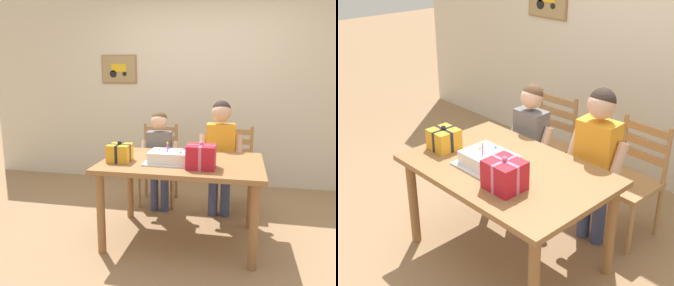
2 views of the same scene
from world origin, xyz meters
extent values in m
plane|color=#997551|center=(0.00, 0.00, 0.00)|extent=(20.00, 20.00, 0.00)
cube|color=beige|center=(0.00, 1.77, 1.30)|extent=(6.40, 0.08, 2.60)
cylinder|color=black|center=(-1.28, 1.70, 1.51)|extent=(0.10, 0.01, 0.10)
cylinder|color=black|center=(-1.12, 1.70, 1.51)|extent=(0.06, 0.01, 0.06)
cube|color=olive|center=(0.00, 0.00, 0.73)|extent=(1.40, 0.92, 0.04)
cylinder|color=olive|center=(-0.62, -0.38, 0.35)|extent=(0.07, 0.07, 0.71)
cylinder|color=olive|center=(0.62, -0.38, 0.35)|extent=(0.07, 0.07, 0.71)
cylinder|color=olive|center=(-0.62, 0.38, 0.35)|extent=(0.07, 0.07, 0.71)
cylinder|color=olive|center=(0.62, 0.38, 0.35)|extent=(0.07, 0.07, 0.71)
cube|color=silver|center=(-0.09, -0.08, 0.75)|extent=(0.44, 0.34, 0.01)
cube|color=white|center=(-0.09, -0.08, 0.80)|extent=(0.36, 0.26, 0.09)
cylinder|color=#E04C9E|center=(-0.11, -0.12, 0.88)|extent=(0.01, 0.01, 0.07)
sphere|color=yellow|center=(-0.11, -0.12, 0.93)|extent=(0.02, 0.02, 0.02)
sphere|color=blue|center=(-0.12, 0.01, 0.85)|extent=(0.02, 0.02, 0.02)
sphere|color=orange|center=(0.00, -0.03, 0.85)|extent=(0.02, 0.02, 0.02)
sphere|color=orange|center=(-0.18, -0.08, 0.85)|extent=(0.02, 0.02, 0.02)
sphere|color=purple|center=(0.02, 0.01, 0.85)|extent=(0.02, 0.02, 0.02)
sphere|color=green|center=(-0.03, -0.04, 0.85)|extent=(0.02, 0.02, 0.02)
sphere|color=orange|center=(0.05, -0.02, 0.85)|extent=(0.01, 0.01, 0.01)
sphere|color=purple|center=(0.01, -0.13, 0.85)|extent=(0.02, 0.02, 0.02)
cube|color=red|center=(0.19, -0.20, 0.84)|extent=(0.23, 0.21, 0.19)
cube|color=#DB668E|center=(0.19, -0.20, 0.84)|extent=(0.24, 0.02, 0.20)
cube|color=#DB668E|center=(0.19, -0.20, 0.84)|extent=(0.02, 0.21, 0.20)
sphere|color=#DB668E|center=(0.19, -0.20, 0.95)|extent=(0.04, 0.04, 0.04)
cube|color=gold|center=(-0.54, -0.13, 0.82)|extent=(0.19, 0.19, 0.15)
cube|color=black|center=(-0.54, -0.13, 0.82)|extent=(0.20, 0.02, 0.16)
cube|color=black|center=(-0.54, -0.13, 0.82)|extent=(0.02, 0.20, 0.16)
sphere|color=black|center=(-0.54, -0.13, 0.91)|extent=(0.04, 0.04, 0.04)
cube|color=#A87A4C|center=(-0.43, 0.86, 0.45)|extent=(0.45, 0.45, 0.04)
cylinder|color=#A87A4C|center=(-0.23, 0.68, 0.21)|extent=(0.04, 0.04, 0.43)
cylinder|color=#A87A4C|center=(-0.61, 0.65, 0.21)|extent=(0.04, 0.04, 0.43)
cylinder|color=#A87A4C|center=(-0.25, 1.06, 0.21)|extent=(0.04, 0.04, 0.43)
cylinder|color=#A87A4C|center=(-0.63, 1.03, 0.21)|extent=(0.04, 0.04, 0.43)
cylinder|color=#A87A4C|center=(-0.25, 1.06, 0.70)|extent=(0.04, 0.04, 0.45)
cylinder|color=#A87A4C|center=(-0.63, 1.03, 0.70)|extent=(0.04, 0.04, 0.45)
cube|color=#A87A4C|center=(-0.44, 1.05, 0.63)|extent=(0.36, 0.05, 0.06)
cube|color=#A87A4C|center=(-0.44, 1.05, 0.74)|extent=(0.36, 0.05, 0.06)
cube|color=#A87A4C|center=(-0.44, 1.05, 0.85)|extent=(0.36, 0.05, 0.06)
cube|color=#A87A4C|center=(0.43, 0.86, 0.45)|extent=(0.43, 0.43, 0.04)
cylinder|color=#A87A4C|center=(0.62, 0.66, 0.21)|extent=(0.04, 0.04, 0.43)
cylinder|color=#A87A4C|center=(0.24, 0.67, 0.21)|extent=(0.04, 0.04, 0.43)
cylinder|color=#A87A4C|center=(0.63, 1.04, 0.21)|extent=(0.04, 0.04, 0.43)
cylinder|color=#A87A4C|center=(0.25, 1.05, 0.21)|extent=(0.04, 0.04, 0.43)
cylinder|color=#A87A4C|center=(0.63, 1.04, 0.70)|extent=(0.04, 0.04, 0.45)
cylinder|color=#A87A4C|center=(0.25, 1.05, 0.70)|extent=(0.04, 0.04, 0.45)
cube|color=#A87A4C|center=(0.44, 1.05, 0.63)|extent=(0.36, 0.03, 0.06)
cube|color=#A87A4C|center=(0.44, 1.05, 0.74)|extent=(0.36, 0.03, 0.06)
cube|color=#A87A4C|center=(0.44, 1.05, 0.85)|extent=(0.36, 0.03, 0.06)
cylinder|color=#38426B|center=(0.36, 0.62, 0.23)|extent=(0.10, 0.10, 0.47)
cylinder|color=#38426B|center=(0.23, 0.61, 0.23)|extent=(0.10, 0.10, 0.47)
cube|color=orange|center=(0.30, 0.62, 0.73)|extent=(0.30, 0.19, 0.53)
cylinder|color=tan|center=(0.48, 0.59, 0.72)|extent=(0.09, 0.23, 0.36)
cylinder|color=tan|center=(0.12, 0.57, 0.72)|extent=(0.09, 0.23, 0.36)
sphere|color=tan|center=(0.30, 0.62, 1.12)|extent=(0.20, 0.20, 0.20)
sphere|color=#2D231E|center=(0.30, 0.63, 1.15)|extent=(0.19, 0.19, 0.19)
cylinder|color=#38426B|center=(-0.30, 0.62, 0.21)|extent=(0.09, 0.09, 0.42)
cylinder|color=#38426B|center=(-0.42, 0.61, 0.21)|extent=(0.09, 0.09, 0.42)
cube|color=slate|center=(-0.36, 0.62, 0.66)|extent=(0.26, 0.17, 0.48)
cylinder|color=#E0B293|center=(-0.19, 0.59, 0.64)|extent=(0.08, 0.20, 0.32)
cylinder|color=#E0B293|center=(-0.52, 0.58, 0.64)|extent=(0.08, 0.20, 0.32)
sphere|color=#E0B293|center=(-0.36, 0.62, 1.01)|extent=(0.18, 0.18, 0.18)
sphere|color=brown|center=(-0.36, 0.63, 1.03)|extent=(0.17, 0.17, 0.17)
camera|label=1|loc=(0.49, -2.86, 1.48)|focal=36.06mm
camera|label=2|loc=(2.02, -1.94, 2.23)|focal=49.67mm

